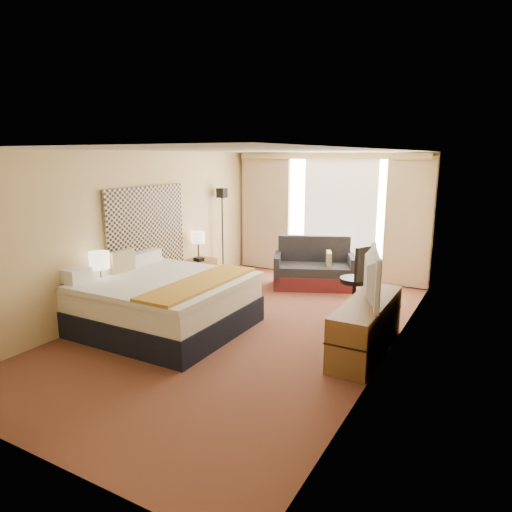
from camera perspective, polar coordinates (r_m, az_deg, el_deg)
The scene contains 21 objects.
floor at distance 6.98m, azimuth -1.29°, elevation -8.82°, with size 4.20×7.00×0.02m, color #59191D.
ceiling at distance 6.50m, azimuth -1.41°, elevation 13.04°, with size 4.20×7.00×0.02m, color silver.
wall_back at distance 9.77m, azimuth 9.12°, elevation 5.05°, with size 4.20×0.02×2.60m, color beige.
wall_front at distance 4.10m, azimuth -27.05°, elevation -6.47°, with size 4.20×0.02×2.60m, color beige.
wall_left at distance 7.88m, azimuth -14.67°, elevation 3.05°, with size 0.02×7.00×2.60m, color beige.
wall_right at distance 5.87m, azimuth 16.65°, elevation -0.20°, with size 0.02×7.00×2.60m, color beige.
headboard at distance 8.00m, azimuth -13.47°, elevation 3.10°, with size 0.06×1.85×1.50m, color black.
nightstand_left at distance 7.25m, azimuth -18.62°, elevation -6.37°, with size 0.45×0.52×0.55m, color brown.
nightstand_right at distance 9.03m, azimuth -6.92°, elevation -2.11°, with size 0.45×0.52×0.55m, color brown.
media_dresser at distance 6.20m, azimuth 13.64°, elevation -8.54°, with size 0.50×1.80×0.70m, color brown.
window at distance 9.65m, azimuth 10.46°, elevation 5.04°, with size 2.30×0.02×2.30m, color white.
curtains at distance 9.65m, azimuth 8.89°, elevation 5.62°, with size 4.12×0.19×2.56m.
bed at distance 6.95m, azimuth -11.57°, elevation -5.61°, with size 2.29×2.09×1.11m.
loveseat at distance 9.04m, azimuth 7.27°, elevation -1.82°, with size 1.74×1.37×0.96m.
floor_lamp at distance 9.54m, azimuth -4.24°, elevation 5.16°, with size 0.24×0.24×1.88m.
desk_chair at distance 7.60m, azimuth 12.57°, elevation -3.32°, with size 0.57×0.57×1.14m.
lamp_left at distance 7.04m, azimuth -19.00°, elevation -0.62°, with size 0.29×0.29×0.61m.
lamp_right at distance 8.92m, azimuth -7.26°, elevation 2.26°, with size 0.26×0.26×0.54m.
tissue_box at distance 7.26m, azimuth -18.05°, elevation -3.61°, with size 0.11×0.11×0.10m, color #91BBE1.
telephone at distance 8.82m, azimuth -7.15°, elevation -0.41°, with size 0.17×0.14×0.07m, color black.
television at distance 6.00m, azimuth 13.51°, elevation -2.38°, with size 1.15×0.15×0.66m, color black.
Camera 1 is at (3.29, -5.61, 2.53)m, focal length 32.00 mm.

